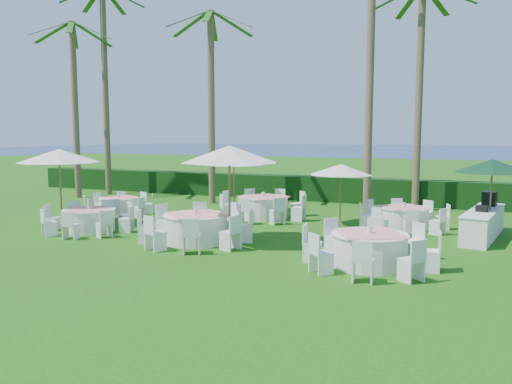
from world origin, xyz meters
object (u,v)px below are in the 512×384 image
(banquet_table_a, at_px, (89,219))
(banquet_table_c, at_px, (369,249))
(umbrella_b, at_px, (229,154))
(umbrella_d, at_px, (341,170))
(umbrella_a, at_px, (59,156))
(umbrella_c, at_px, (234,160))
(banquet_table_d, at_px, (119,206))
(umbrella_green, at_px, (492,166))
(banquet_table_e, at_px, (263,207))
(banquet_table_b, at_px, (196,227))
(banquet_table_f, at_px, (404,217))
(buffet_table, at_px, (483,223))

(banquet_table_a, xyz_separation_m, banquet_table_c, (9.62, -0.78, 0.04))
(umbrella_b, bearing_deg, umbrella_d, 62.05)
(banquet_table_a, bearing_deg, banquet_table_c, -4.64)
(banquet_table_a, bearing_deg, umbrella_a, 166.81)
(banquet_table_c, distance_m, umbrella_b, 5.02)
(umbrella_c, bearing_deg, banquet_table_d, -145.91)
(banquet_table_d, bearing_deg, umbrella_green, 3.55)
(umbrella_d, bearing_deg, banquet_table_d, -172.28)
(banquet_table_d, xyz_separation_m, umbrella_a, (-0.17, -2.92, 2.15))
(banquet_table_e, relative_size, umbrella_b, 1.15)
(banquet_table_b, distance_m, banquet_table_f, 7.33)
(umbrella_d, relative_size, umbrella_green, 0.91)
(umbrella_c, bearing_deg, banquet_table_c, -43.70)
(banquet_table_b, relative_size, umbrella_green, 1.36)
(umbrella_a, xyz_separation_m, umbrella_b, (6.85, -0.18, 0.17))
(umbrella_b, relative_size, umbrella_c, 1.12)
(banquet_table_c, relative_size, umbrella_green, 1.33)
(umbrella_a, relative_size, umbrella_d, 1.25)
(banquet_table_c, relative_size, umbrella_d, 1.46)
(banquet_table_f, relative_size, buffet_table, 0.76)
(banquet_table_b, height_order, buffet_table, buffet_table)
(banquet_table_d, height_order, umbrella_d, umbrella_d)
(banquet_table_c, relative_size, banquet_table_d, 1.20)
(umbrella_d, bearing_deg, banquet_table_c, -68.52)
(banquet_table_c, bearing_deg, banquet_table_a, 175.36)
(banquet_table_f, xyz_separation_m, umbrella_d, (-2.20, -0.26, 1.62))
(umbrella_green, bearing_deg, umbrella_c, 169.53)
(banquet_table_d, relative_size, buffet_table, 0.71)
(banquet_table_a, relative_size, umbrella_d, 1.32)
(banquet_table_c, xyz_separation_m, umbrella_c, (-7.08, 6.77, 1.77))
(banquet_table_a, relative_size, umbrella_c, 1.13)
(banquet_table_a, distance_m, umbrella_b, 5.73)
(banquet_table_d, xyz_separation_m, umbrella_d, (8.97, 1.22, 1.66))
(umbrella_c, bearing_deg, banquet_table_a, -112.96)
(banquet_table_d, relative_size, umbrella_a, 0.98)
(umbrella_green, relative_size, buffet_table, 0.64)
(banquet_table_a, height_order, banquet_table_d, banquet_table_a)
(banquet_table_c, xyz_separation_m, banquet_table_e, (-5.25, 5.66, 0.01))
(umbrella_a, bearing_deg, banquet_table_d, 86.63)
(banquet_table_c, bearing_deg, banquet_table_b, 172.55)
(banquet_table_c, xyz_separation_m, umbrella_a, (-11.23, 1.16, 2.08))
(banquet_table_b, xyz_separation_m, banquet_table_d, (-5.67, 3.38, -0.09))
(buffet_table, bearing_deg, banquet_table_d, -176.18)
(umbrella_a, bearing_deg, umbrella_b, -1.48)
(umbrella_a, height_order, umbrella_c, umbrella_a)
(banquet_table_c, bearing_deg, umbrella_b, 167.38)
(banquet_table_d, height_order, buffet_table, buffet_table)
(banquet_table_e, relative_size, umbrella_a, 1.21)
(banquet_table_a, xyz_separation_m, banquet_table_b, (4.23, -0.08, 0.05))
(banquet_table_d, distance_m, banquet_table_f, 11.26)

